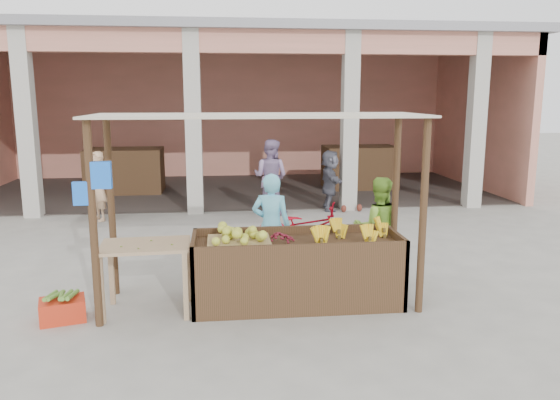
{
  "coord_description": "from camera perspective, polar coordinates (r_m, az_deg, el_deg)",
  "views": [
    {
      "loc": [
        -0.43,
        -6.54,
        2.61
      ],
      "look_at": [
        0.42,
        1.2,
        1.11
      ],
      "focal_mm": 35.0,
      "sensor_mm": 36.0,
      "label": 1
    }
  ],
  "objects": [
    {
      "name": "shopper_f",
      "position": [
        12.11,
        -1.0,
        2.82
      ],
      "size": [
        1.02,
        0.88,
        1.82
      ],
      "primitive_type": "imported",
      "rotation": [
        0.0,
        0.0,
        2.63
      ],
      "color": "#9278A3",
      "rests_on": "ground"
    },
    {
      "name": "fruit_stall",
      "position": [
        6.96,
        1.73,
        -7.61
      ],
      "size": [
        2.6,
        0.95,
        0.8
      ],
      "primitive_type": "cube",
      "color": "#4A2E1D",
      "rests_on": "ground"
    },
    {
      "name": "vendor_blue",
      "position": [
        7.81,
        -0.93,
        -2.38
      ],
      "size": [
        0.71,
        0.59,
        1.63
      ],
      "primitive_type": "imported",
      "rotation": [
        0.0,
        0.0,
        2.89
      ],
      "color": "#6BD2F2",
      "rests_on": "ground"
    },
    {
      "name": "side_table",
      "position": [
        6.78,
        -13.82,
        -5.63
      ],
      "size": [
        1.09,
        0.76,
        0.86
      ],
      "rotation": [
        0.0,
        0.0,
        0.05
      ],
      "color": "tan",
      "rests_on": "ground"
    },
    {
      "name": "produce_sacks",
      "position": [
        12.56,
        7.42,
        0.31
      ],
      "size": [
        0.85,
        0.8,
        0.65
      ],
      "color": "maroon",
      "rests_on": "ground"
    },
    {
      "name": "market_building",
      "position": [
        15.47,
        -4.59,
        11.18
      ],
      "size": [
        14.4,
        6.4,
        4.2
      ],
      "color": "#DD8874",
      "rests_on": "ground"
    },
    {
      "name": "plantain_bundle",
      "position": [
        6.95,
        -21.87,
        -9.29
      ],
      "size": [
        0.41,
        0.29,
        0.08
      ],
      "primitive_type": null,
      "color": "#5D8E33",
      "rests_on": "red_crate"
    },
    {
      "name": "shopper_d",
      "position": [
        12.54,
        5.23,
        2.22
      ],
      "size": [
        0.66,
        1.39,
        1.46
      ],
      "primitive_type": "imported",
      "rotation": [
        0.0,
        0.0,
        1.49
      ],
      "color": "#545460",
      "rests_on": "ground"
    },
    {
      "name": "melon_tray",
      "position": [
        6.72,
        -4.31,
        -3.91
      ],
      "size": [
        0.77,
        0.67,
        0.2
      ],
      "color": "#9E8251",
      "rests_on": "fruit_stall"
    },
    {
      "name": "shopper_e",
      "position": [
        12.04,
        -18.52,
        1.51
      ],
      "size": [
        0.69,
        0.71,
        1.53
      ],
      "primitive_type": "imported",
      "rotation": [
        0.0,
        0.0,
        -0.91
      ],
      "color": "tan",
      "rests_on": "ground"
    },
    {
      "name": "red_crate",
      "position": [
        7.01,
        -21.76,
        -10.62
      ],
      "size": [
        0.59,
        0.49,
        0.26
      ],
      "primitive_type": "cube",
      "rotation": [
        0.0,
        0.0,
        0.27
      ],
      "color": "red",
      "rests_on": "ground"
    },
    {
      "name": "papaya_pile",
      "position": [
        6.72,
        -13.92,
        -3.61
      ],
      "size": [
        0.75,
        0.43,
        0.21
      ],
      "primitive_type": null,
      "color": "#528E2E",
      "rests_on": "side_table"
    },
    {
      "name": "motorcycle",
      "position": [
        9.03,
        2.64,
        -2.94
      ],
      "size": [
        1.11,
        1.83,
        0.91
      ],
      "primitive_type": "imported",
      "rotation": [
        0.0,
        0.0,
        1.25
      ],
      "color": "#A90717",
      "rests_on": "ground"
    },
    {
      "name": "berry_heap",
      "position": [
        6.8,
        -0.19,
        -3.88
      ],
      "size": [
        0.47,
        0.39,
        0.15
      ],
      "primitive_type": "ellipsoid",
      "color": "maroon",
      "rests_on": "fruit_stall"
    },
    {
      "name": "vendor_green",
      "position": [
        7.94,
        10.24,
        -2.63
      ],
      "size": [
        0.8,
        0.53,
        1.55
      ],
      "primitive_type": "imported",
      "rotation": [
        0.0,
        0.0,
        3.01
      ],
      "color": "#88C33B",
      "rests_on": "ground"
    },
    {
      "name": "banana_heap",
      "position": [
        6.89,
        7.45,
        -3.6
      ],
      "size": [
        1.03,
        0.56,
        0.19
      ],
      "primitive_type": null,
      "color": "yellow",
      "rests_on": "fruit_stall"
    },
    {
      "name": "stall_awning",
      "position": [
        6.64,
        -2.69,
        5.42
      ],
      "size": [
        4.09,
        1.35,
        2.39
      ],
      "color": "#4A2E1D",
      "rests_on": "ground"
    },
    {
      "name": "ground",
      "position": [
        7.05,
        -2.39,
        -10.83
      ],
      "size": [
        60.0,
        60.0,
        0.0
      ],
      "primitive_type": "plane",
      "color": "gray",
      "rests_on": "ground"
    }
  ]
}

